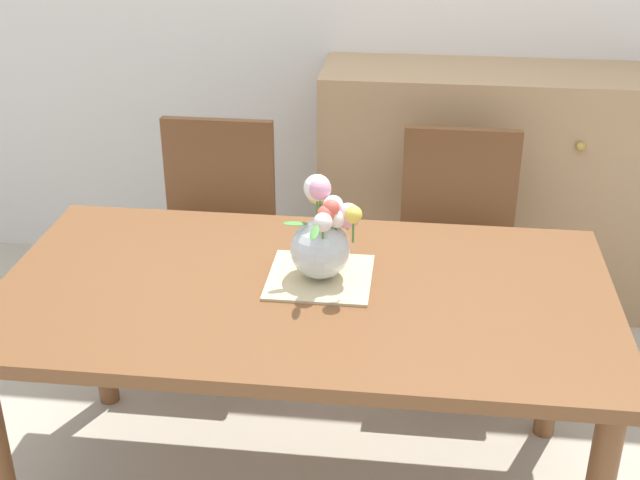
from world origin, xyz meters
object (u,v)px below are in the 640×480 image
chair_left (215,225)px  flower_vase (323,235)px  dining_table (304,314)px  dresser (490,188)px  chair_right (457,238)px

chair_left → flower_vase: (0.49, -0.74, 0.34)m
dining_table → chair_left: 0.93m
dining_table → chair_left: chair_left is taller
chair_left → flower_vase: flower_vase is taller
chair_left → dining_table: bearing=119.3°
chair_left → dresser: dresser is taller
chair_left → flower_vase: bearing=123.7°
dining_table → chair_right: chair_right is taller
chair_left → chair_right: same height
dining_table → chair_right: bearing=60.7°
chair_right → dresser: (0.15, 0.53, -0.02)m
flower_vase → dining_table: bearing=-125.7°
dining_table → dresser: bearing=65.8°
dining_table → chair_right: 0.93m
dining_table → chair_left: bearing=119.3°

